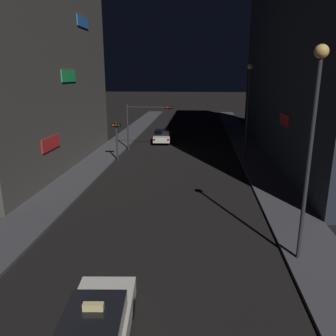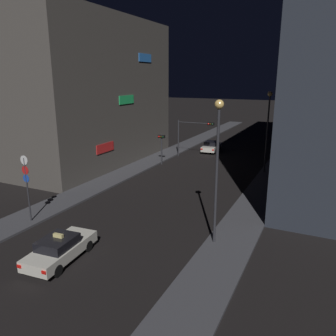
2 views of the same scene
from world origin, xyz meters
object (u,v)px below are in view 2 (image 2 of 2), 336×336
taxi (60,248)px  far_car (212,146)px  street_lamp_far_block (268,121)px  sign_pole_left (27,181)px  street_lamp_near_block (217,150)px  traffic_light_left_kerb (161,143)px  traffic_light_overhead (193,130)px

taxi → far_car: (-1.43, 30.10, -0.00)m
far_car → street_lamp_far_block: street_lamp_far_block is taller
taxi → street_lamp_far_block: street_lamp_far_block is taller
sign_pole_left → street_lamp_far_block: size_ratio=0.56×
street_lamp_near_block → street_lamp_far_block: (-0.06, 16.95, -0.31)m
far_car → street_lamp_near_block: bearing=-71.2°
taxi → traffic_light_left_kerb: (-4.46, 21.15, 1.77)m
taxi → traffic_light_overhead: 26.13m
far_car → traffic_light_left_kerb: bearing=-108.7°
far_car → street_lamp_near_block: size_ratio=0.54×
sign_pole_left → street_lamp_near_block: size_ratio=0.55×
far_car → street_lamp_far_block: bearing=-42.8°
taxi → street_lamp_far_block: size_ratio=0.56×
street_lamp_near_block → taxi: bearing=-141.9°
traffic_light_overhead → traffic_light_left_kerb: traffic_light_overhead is taller
sign_pole_left → street_lamp_far_block: street_lamp_far_block is taller
taxi → sign_pole_left: 6.52m
traffic_light_overhead → street_lamp_far_block: size_ratio=0.57×
far_car → traffic_light_overhead: size_ratio=0.97×
street_lamp_near_block → sign_pole_left: bearing=-168.4°
far_car → traffic_light_left_kerb: 9.62m
far_car → taxi: bearing=-87.3°
sign_pole_left → far_car: bearing=81.7°
sign_pole_left → taxi: bearing=-28.5°
street_lamp_far_block → street_lamp_near_block: bearing=-89.8°
sign_pole_left → traffic_light_overhead: bearing=82.9°
street_lamp_near_block → traffic_light_left_kerb: bearing=126.0°
taxi → sign_pole_left: bearing=151.5°
taxi → street_lamp_near_block: bearing=38.1°
taxi → street_lamp_far_block: 23.91m
sign_pole_left → street_lamp_near_block: bearing=11.6°
traffic_light_overhead → traffic_light_left_kerb: (-1.93, -4.72, -0.89)m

